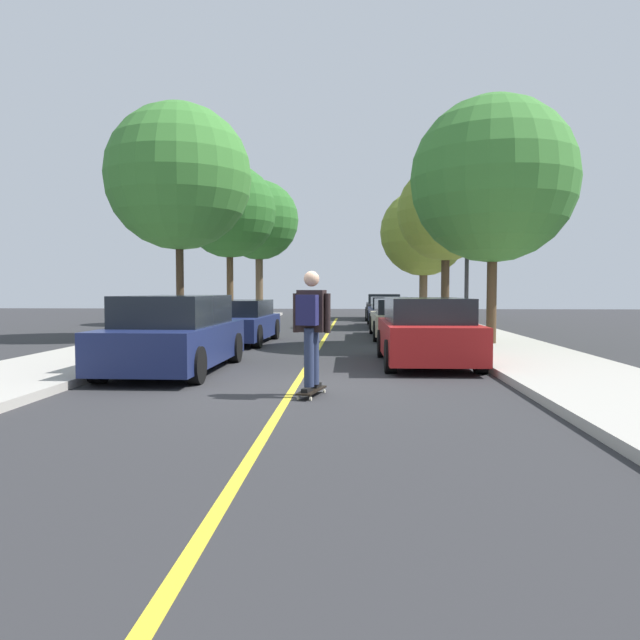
% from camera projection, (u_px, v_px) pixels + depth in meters
% --- Properties ---
extents(ground, '(80.00, 80.00, 0.00)m').
position_uv_depth(ground, '(293.00, 389.00, 9.60)').
color(ground, '#2D2D30').
extents(sidewalk_right, '(2.69, 56.00, 0.14)m').
position_uv_depth(sidewalk_right, '(607.00, 387.00, 9.31)').
color(sidewalk_right, '#ADA89E').
rests_on(sidewalk_right, ground).
extents(center_line, '(0.12, 39.20, 0.01)m').
position_uv_depth(center_line, '(311.00, 360.00, 13.59)').
color(center_line, gold).
rests_on(center_line, ground).
extents(parked_car_left_nearest, '(1.95, 4.48, 1.47)m').
position_uv_depth(parked_car_left_nearest, '(175.00, 334.00, 11.63)').
color(parked_car_left_nearest, navy).
rests_on(parked_car_left_nearest, ground).
extents(parked_car_left_near, '(2.08, 4.41, 1.27)m').
position_uv_depth(parked_car_left_near, '(238.00, 322.00, 17.88)').
color(parked_car_left_near, navy).
rests_on(parked_car_left_near, ground).
extents(parked_car_right_nearest, '(1.96, 4.12, 1.41)m').
position_uv_depth(parked_car_right_nearest, '(426.00, 332.00, 12.69)').
color(parked_car_right_nearest, maroon).
rests_on(parked_car_right_nearest, ground).
extents(parked_car_right_near, '(1.96, 4.66, 1.27)m').
position_uv_depth(parked_car_right_near, '(400.00, 318.00, 19.83)').
color(parked_car_right_near, '#BCAD89').
rests_on(parked_car_right_near, ground).
extents(parked_car_right_far, '(1.87, 4.66, 1.27)m').
position_uv_depth(parked_car_right_far, '(390.00, 312.00, 25.75)').
color(parked_car_right_far, navy).
rests_on(parked_car_right_far, ground).
extents(parked_car_right_farthest, '(1.97, 4.33, 1.35)m').
position_uv_depth(parked_car_right_farthest, '(383.00, 307.00, 31.53)').
color(parked_car_right_farthest, '#38383D').
rests_on(parked_car_right_farthest, ground).
extents(street_tree_left_nearest, '(4.67, 4.67, 7.39)m').
position_uv_depth(street_tree_left_nearest, '(179.00, 177.00, 19.25)').
color(street_tree_left_nearest, '#3D2D1E').
rests_on(street_tree_left_nearest, sidewalk_left).
extents(street_tree_left_near, '(4.21, 4.21, 7.09)m').
position_uv_depth(street_tree_left_near, '(229.00, 211.00, 27.07)').
color(street_tree_left_near, '#4C3823').
rests_on(street_tree_left_near, sidewalk_left).
extents(street_tree_left_far, '(4.67, 4.67, 7.87)m').
position_uv_depth(street_tree_left_far, '(259.00, 221.00, 35.40)').
color(street_tree_left_far, brown).
rests_on(street_tree_left_far, sidewalk_left).
extents(street_tree_right_nearest, '(4.42, 4.42, 6.59)m').
position_uv_depth(street_tree_right_nearest, '(493.00, 180.00, 16.04)').
color(street_tree_right_nearest, '#4C3823').
rests_on(street_tree_right_nearest, sidewalk_right).
extents(street_tree_right_near, '(3.95, 3.95, 6.56)m').
position_uv_depth(street_tree_right_near, '(446.00, 212.00, 24.35)').
color(street_tree_right_near, '#3D2D1E').
rests_on(street_tree_right_near, sidewalk_right).
extents(street_tree_right_far, '(4.66, 4.66, 6.84)m').
position_uv_depth(street_tree_right_far, '(424.00, 233.00, 32.13)').
color(street_tree_right_far, brown).
rests_on(street_tree_right_far, sidewalk_right).
extents(fire_hydrant, '(0.20, 0.20, 0.70)m').
position_uv_depth(fire_hydrant, '(160.00, 333.00, 15.39)').
color(fire_hydrant, '#B2140F').
rests_on(fire_hydrant, sidewalk_left).
extents(streetlamp, '(0.36, 0.24, 4.85)m').
position_uv_depth(streetlamp, '(467.00, 242.00, 17.48)').
color(streetlamp, '#38383D').
rests_on(streetlamp, sidewalk_right).
extents(skateboard, '(0.41, 0.87, 0.10)m').
position_uv_depth(skateboard, '(312.00, 391.00, 8.92)').
color(skateboard, black).
rests_on(skateboard, ground).
extents(skateboarder, '(0.58, 0.70, 1.76)m').
position_uv_depth(skateboarder, '(311.00, 322.00, 8.84)').
color(skateboarder, black).
rests_on(skateboarder, skateboard).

